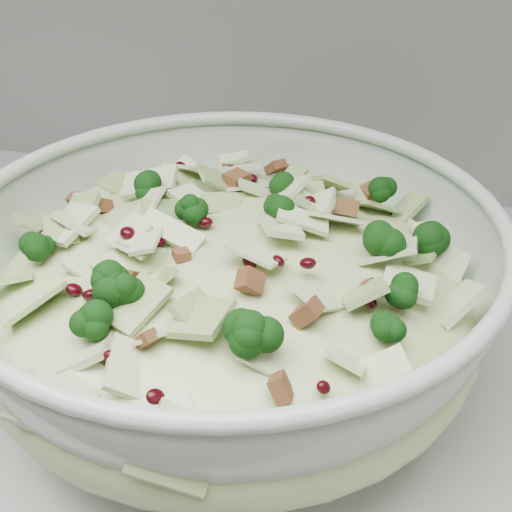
{
  "coord_description": "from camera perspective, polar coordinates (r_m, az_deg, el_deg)",
  "views": [
    {
      "loc": [
        0.15,
        1.18,
        1.31
      ],
      "look_at": [
        0.04,
        1.62,
        1.02
      ],
      "focal_mm": 50.0,
      "sensor_mm": 36.0,
      "label": 1
    }
  ],
  "objects": [
    {
      "name": "mixing_bowl",
      "position": [
        0.54,
        -2.07,
        -3.74
      ],
      "size": [
        0.41,
        0.41,
        0.16
      ],
      "rotation": [
        0.0,
        0.0,
        -0.03
      ],
      "color": "#A9BAA9",
      "rests_on": "counter"
    },
    {
      "name": "salad",
      "position": [
        0.53,
        -2.13,
        -1.47
      ],
      "size": [
        0.42,
        0.42,
        0.16
      ],
      "rotation": [
        0.0,
        0.0,
        -0.14
      ],
      "color": "beige",
      "rests_on": "mixing_bowl"
    }
  ]
}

